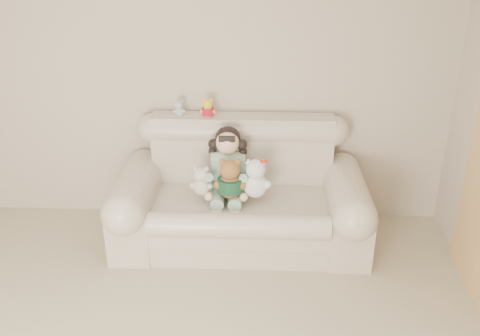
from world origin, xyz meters
name	(u,v)px	position (x,y,z in m)	size (l,w,h in m)	color
wall_back	(191,79)	(0.00, 2.50, 1.30)	(4.50, 4.50, 0.00)	#BBAF95
sofa	(241,189)	(0.45, 2.00, 0.52)	(2.10, 0.95, 1.03)	beige
seated_child	(228,162)	(0.34, 2.08, 0.72)	(0.36, 0.44, 0.60)	#2F7549
brown_teddy	(230,175)	(0.37, 1.87, 0.70)	(0.26, 0.20, 0.40)	brown
white_cat	(256,174)	(0.57, 1.89, 0.70)	(0.25, 0.20, 0.40)	white
cream_teddy	(201,178)	(0.13, 1.90, 0.65)	(0.19, 0.15, 0.30)	beige
yellow_mini_bear	(208,106)	(0.15, 2.34, 1.11)	(0.13, 0.10, 0.21)	yellow
grey_mini_plush	(179,107)	(-0.09, 2.36, 1.10)	(0.11, 0.09, 0.17)	silver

